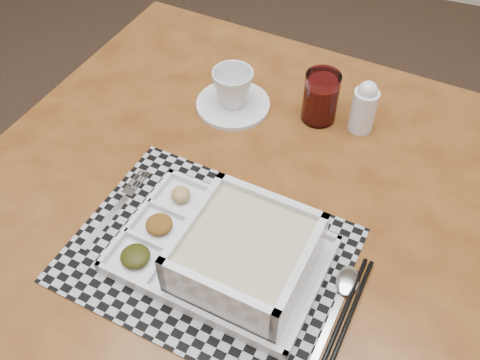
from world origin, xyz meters
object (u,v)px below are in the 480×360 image
serving_tray (237,255)px  creamer_bottle (364,107)px  dining_table (242,233)px  cup (233,88)px  juice_glass (321,99)px

serving_tray → creamer_bottle: (0.12, 0.38, 0.01)m
creamer_bottle → dining_table: bearing=-119.6°
serving_tray → cup: (-0.14, 0.36, 0.01)m
dining_table → cup: 0.29m
cup → dining_table: bearing=-57.7°
dining_table → cup: cup is taller
dining_table → serving_tray: serving_tray is taller
dining_table → serving_tray: size_ratio=3.21×
dining_table → creamer_bottle: 0.33m
dining_table → juice_glass: juice_glass is taller
cup → serving_tray: bearing=-59.9°
dining_table → cup: size_ratio=13.39×
cup → juice_glass: size_ratio=0.80×
juice_glass → creamer_bottle: 0.08m
serving_tray → juice_glass: size_ratio=3.32×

